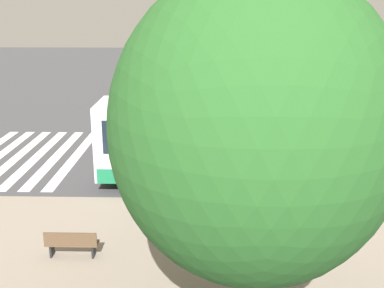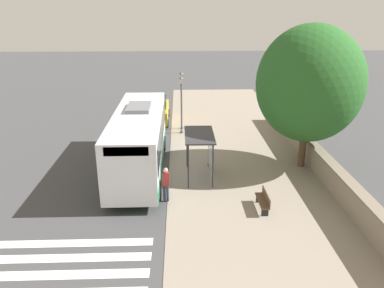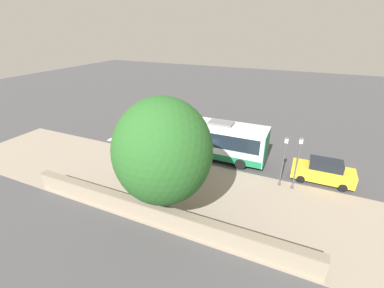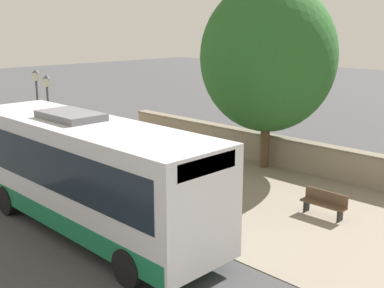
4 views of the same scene
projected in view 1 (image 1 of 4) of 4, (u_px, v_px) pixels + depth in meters
name	position (u px, v px, depth m)	size (l,w,h in m)	color
ground_plane	(218.00, 199.00, 18.68)	(120.00, 120.00, 0.00)	#424244
sidewalk_plaza	(222.00, 259.00, 14.37)	(9.00, 44.00, 0.02)	gray
crosswalk_stripes	(28.00, 156.00, 23.69)	(9.00, 5.25, 0.01)	silver
bus	(222.00, 140.00, 19.71)	(2.73, 10.10, 3.69)	silver
bus_shelter	(196.00, 164.00, 16.32)	(1.57, 3.04, 2.53)	#2D2D33
pedestrian	(126.00, 172.00, 18.51)	(0.34, 0.24, 1.80)	#2D3347
bench	(72.00, 243.00, 14.32)	(0.40, 1.57, 0.88)	brown
shade_tree	(254.00, 128.00, 9.71)	(5.90, 5.90, 8.21)	brown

